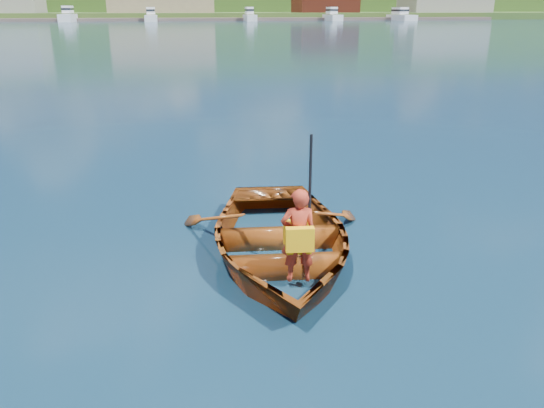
# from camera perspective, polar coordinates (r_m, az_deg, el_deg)

# --- Properties ---
(ground) EXTENTS (600.00, 600.00, 0.00)m
(ground) POSITION_cam_1_polar(r_m,az_deg,el_deg) (7.12, 8.31, -7.29)
(ground) COLOR #0F2B3E
(ground) RESTS_ON ground
(rowboat) EXTENTS (3.22, 4.26, 0.83)m
(rowboat) POSITION_cam_1_polar(r_m,az_deg,el_deg) (7.39, 0.73, -3.72)
(rowboat) COLOR brown
(rowboat) RESTS_ON ground
(child_paddler) EXTENTS (0.46, 0.36, 1.81)m
(child_paddler) POSITION_cam_1_polar(r_m,az_deg,el_deg) (6.41, 2.88, -3.41)
(child_paddler) COLOR #BA3420
(child_paddler) RESTS_ON ground
(dock) EXTENTS (160.02, 4.90, 0.80)m
(dock) POSITION_cam_1_polar(r_m,az_deg,el_deg) (154.52, -5.67, 19.16)
(dock) COLOR brown
(dock) RESTS_ON ground
(marina_yachts) EXTENTS (141.85, 13.50, 4.33)m
(marina_yachts) POSITION_cam_1_polar(r_m,az_deg,el_deg) (149.51, -13.92, 19.04)
(marina_yachts) COLOR white
(marina_yachts) RESTS_ON ground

